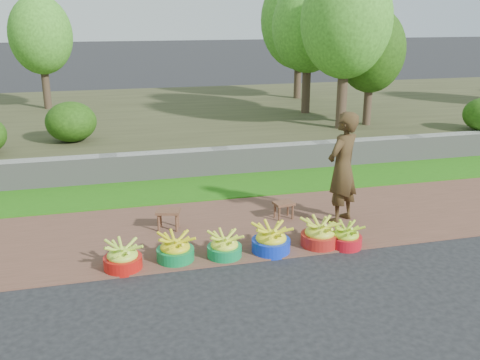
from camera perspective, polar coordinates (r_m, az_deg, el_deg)
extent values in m
plane|color=black|center=(7.34, 4.91, -8.38)|extent=(120.00, 120.00, 0.00)
cube|color=brown|center=(8.42, 2.10, -4.75)|extent=(80.00, 2.50, 0.02)
cube|color=#256C10|center=(10.23, -1.09, -0.61)|extent=(80.00, 1.50, 0.04)
cube|color=gray|center=(10.96, -2.13, 1.99)|extent=(80.00, 0.35, 0.55)
cube|color=#3E3F24|center=(15.66, -6.04, 6.51)|extent=(80.00, 10.00, 0.50)
cylinder|color=#403022|center=(15.14, 7.09, 10.39)|extent=(0.23, 0.23, 1.74)
ellipsoid|color=#459825|center=(15.03, 7.30, 15.91)|extent=(1.96, 1.96, 2.45)
cylinder|color=#403022|center=(13.15, 10.85, 9.46)|extent=(0.25, 0.25, 1.87)
ellipsoid|color=#459825|center=(13.03, 11.26, 16.31)|extent=(2.11, 2.11, 2.64)
cylinder|color=#403022|center=(16.71, -20.03, 9.83)|extent=(0.22, 0.22, 1.56)
ellipsoid|color=#459825|center=(16.61, -20.51, 14.29)|extent=(1.76, 1.76, 2.20)
cylinder|color=#403022|center=(17.80, 6.19, 11.43)|extent=(0.23, 0.23, 1.72)
ellipsoid|color=#459825|center=(17.70, 6.36, 16.58)|extent=(2.45, 2.45, 3.06)
cylinder|color=#403022|center=(13.76, 13.50, 8.50)|extent=(0.20, 0.20, 1.33)
ellipsoid|color=#234E0E|center=(13.64, 13.84, 13.28)|extent=(1.62, 1.62, 2.03)
ellipsoid|color=#234E0E|center=(12.17, -17.58, 5.94)|extent=(1.08, 1.08, 0.87)
cylinder|color=#B4130D|center=(7.16, -12.37, -8.63)|extent=(0.50, 0.50, 0.18)
ellipsoid|color=#B7DE39|center=(7.10, -12.44, -7.62)|extent=(0.44, 0.44, 0.28)
cylinder|color=#0C7839|center=(7.27, -6.90, -7.92)|extent=(0.50, 0.50, 0.18)
ellipsoid|color=#D2C915|center=(7.21, -6.94, -6.91)|extent=(0.44, 0.44, 0.29)
cylinder|color=#0E7D40|center=(7.33, -1.67, -7.64)|extent=(0.47, 0.47, 0.17)
ellipsoid|color=#CFEB32|center=(7.27, -1.68, -6.70)|extent=(0.41, 0.41, 0.27)
cylinder|color=#0F2EC1|center=(7.48, 3.32, -7.01)|extent=(0.54, 0.54, 0.19)
ellipsoid|color=yellow|center=(7.42, 3.34, -5.96)|extent=(0.47, 0.47, 0.31)
cylinder|color=#A51E17|center=(7.73, 8.46, -6.34)|extent=(0.53, 0.53, 0.19)
ellipsoid|color=#C9D42F|center=(7.67, 8.50, -5.32)|extent=(0.47, 0.47, 0.30)
cylinder|color=#B1101B|center=(7.78, 11.19, -6.44)|extent=(0.46, 0.46, 0.17)
ellipsoid|color=#A5CB23|center=(7.73, 11.24, -5.56)|extent=(0.40, 0.40, 0.26)
cube|color=brown|center=(8.18, -7.68, -3.33)|extent=(0.41, 0.35, 0.04)
cylinder|color=brown|center=(8.17, -8.67, -4.57)|extent=(0.04, 0.04, 0.27)
cylinder|color=brown|center=(8.13, -6.79, -4.60)|extent=(0.04, 0.04, 0.27)
cylinder|color=brown|center=(8.34, -8.47, -4.09)|extent=(0.04, 0.04, 0.27)
cylinder|color=brown|center=(8.30, -6.63, -4.12)|extent=(0.04, 0.04, 0.27)
cube|color=brown|center=(8.57, 4.70, -2.50)|extent=(0.34, 0.27, 0.04)
cylinder|color=brown|center=(8.50, 4.21, -3.64)|extent=(0.03, 0.03, 0.24)
cylinder|color=brown|center=(8.60, 5.63, -3.42)|extent=(0.03, 0.03, 0.24)
cylinder|color=brown|center=(8.64, 3.74, -3.28)|extent=(0.03, 0.03, 0.24)
cylinder|color=brown|center=(8.74, 5.14, -3.07)|extent=(0.03, 0.03, 0.24)
imported|color=black|center=(8.40, 10.88, 1.28)|extent=(0.77, 0.70, 1.76)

